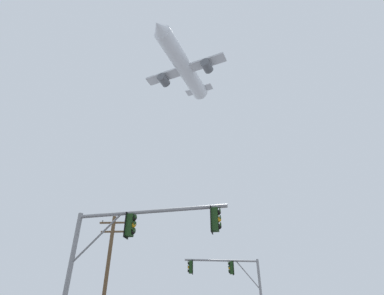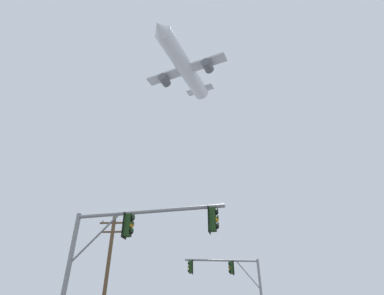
% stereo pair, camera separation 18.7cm
% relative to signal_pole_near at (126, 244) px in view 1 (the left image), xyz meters
% --- Properties ---
extents(signal_pole_near, '(6.45, 1.36, 5.93)m').
position_rel_signal_pole_near_xyz_m(signal_pole_near, '(0.00, 0.00, 0.00)').
color(signal_pole_near, gray).
rests_on(signal_pole_near, ground).
extents(signal_pole_far, '(5.82, 1.09, 6.22)m').
position_rel_signal_pole_near_xyz_m(signal_pole_far, '(5.31, 12.75, 0.17)').
color(signal_pole_far, gray).
rests_on(signal_pole_far, ground).
extents(utility_pole, '(2.20, 0.28, 9.12)m').
position_rel_signal_pole_near_xyz_m(utility_pole, '(-3.94, 10.74, 0.35)').
color(utility_pole, brown).
rests_on(utility_pole, ground).
extents(airplane, '(15.19, 19.66, 5.52)m').
position_rel_signal_pole_near_xyz_m(airplane, '(-0.02, 27.32, 37.94)').
color(airplane, white).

